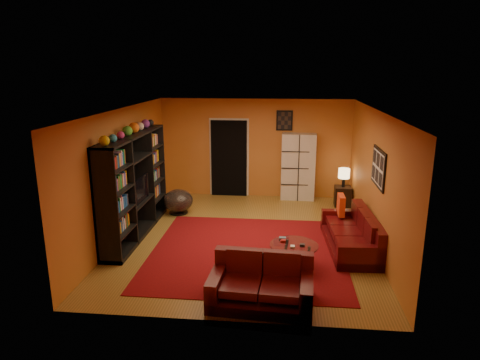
# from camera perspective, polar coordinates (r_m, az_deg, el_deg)

# --- Properties ---
(floor) EXTENTS (6.00, 6.00, 0.00)m
(floor) POSITION_cam_1_polar(r_m,az_deg,el_deg) (8.85, 0.71, -7.68)
(floor) COLOR brown
(floor) RESTS_ON ground
(ceiling) EXTENTS (6.00, 6.00, 0.00)m
(ceiling) POSITION_cam_1_polar(r_m,az_deg,el_deg) (8.22, 0.76, 9.32)
(ceiling) COLOR white
(ceiling) RESTS_ON wall_back
(wall_back) EXTENTS (6.00, 0.00, 6.00)m
(wall_back) POSITION_cam_1_polar(r_m,az_deg,el_deg) (11.36, 2.06, 4.24)
(wall_back) COLOR #B86728
(wall_back) RESTS_ON floor
(wall_front) EXTENTS (6.00, 0.00, 6.00)m
(wall_front) POSITION_cam_1_polar(r_m,az_deg,el_deg) (5.60, -1.97, -7.09)
(wall_front) COLOR #B86728
(wall_front) RESTS_ON floor
(wall_left) EXTENTS (0.00, 6.00, 6.00)m
(wall_left) POSITION_cam_1_polar(r_m,az_deg,el_deg) (9.00, -15.33, 0.88)
(wall_left) COLOR #B86728
(wall_left) RESTS_ON floor
(wall_right) EXTENTS (0.00, 6.00, 6.00)m
(wall_right) POSITION_cam_1_polar(r_m,az_deg,el_deg) (8.60, 17.57, 0.07)
(wall_right) COLOR #B86728
(wall_right) RESTS_ON floor
(rug) EXTENTS (3.60, 3.60, 0.01)m
(rug) POSITION_cam_1_polar(r_m,az_deg,el_deg) (8.20, 0.98, -9.53)
(rug) COLOR #5F0A10
(rug) RESTS_ON floor
(doorway) EXTENTS (0.95, 0.10, 2.04)m
(doorway) POSITION_cam_1_polar(r_m,az_deg,el_deg) (11.44, -1.47, 2.89)
(doorway) COLOR black
(doorway) RESTS_ON floor
(wall_art_right) EXTENTS (0.03, 1.00, 0.70)m
(wall_art_right) POSITION_cam_1_polar(r_m,az_deg,el_deg) (8.24, 18.00, 1.56)
(wall_art_right) COLOR black
(wall_art_right) RESTS_ON wall_right
(wall_art_back) EXTENTS (0.42, 0.03, 0.52)m
(wall_art_back) POSITION_cam_1_polar(r_m,az_deg,el_deg) (11.21, 5.95, 7.90)
(wall_art_back) COLOR black
(wall_art_back) RESTS_ON wall_back
(entertainment_unit) EXTENTS (0.45, 3.00, 2.10)m
(entertainment_unit) POSITION_cam_1_polar(r_m,az_deg,el_deg) (8.99, -13.88, -0.70)
(entertainment_unit) COLOR black
(entertainment_unit) RESTS_ON floor
(tv) EXTENTS (0.88, 0.11, 0.50)m
(tv) POSITION_cam_1_polar(r_m,az_deg,el_deg) (8.96, -13.62, -1.25)
(tv) COLOR black
(tv) RESTS_ON entertainment_unit
(sofa) EXTENTS (0.94, 2.08, 0.85)m
(sofa) POSITION_cam_1_polar(r_m,az_deg,el_deg) (8.53, 15.05, -7.03)
(sofa) COLOR #44090D
(sofa) RESTS_ON rug
(loveseat) EXTENTS (1.56, 1.00, 0.85)m
(loveseat) POSITION_cam_1_polar(r_m,az_deg,el_deg) (6.52, 2.90, -13.62)
(loveseat) COLOR #44090D
(loveseat) RESTS_ON rug
(throw_pillow) EXTENTS (0.12, 0.42, 0.42)m
(throw_pillow) POSITION_cam_1_polar(r_m,az_deg,el_deg) (9.09, 13.32, -3.26)
(throw_pillow) COLOR #EF431A
(throw_pillow) RESTS_ON sofa
(coffee_table) EXTENTS (0.84, 0.84, 0.42)m
(coffee_table) POSITION_cam_1_polar(r_m,az_deg,el_deg) (7.52, 7.19, -8.90)
(coffee_table) COLOR silver
(coffee_table) RESTS_ON floor
(storage_cabinet) EXTENTS (0.88, 0.42, 1.74)m
(storage_cabinet) POSITION_cam_1_polar(r_m,az_deg,el_deg) (11.24, 7.78, 1.75)
(storage_cabinet) COLOR beige
(storage_cabinet) RESTS_ON floor
(bowl_chair) EXTENTS (0.71, 0.71, 0.57)m
(bowl_chair) POSITION_cam_1_polar(r_m,az_deg,el_deg) (10.28, -8.25, -2.77)
(bowl_chair) COLOR black
(bowl_chair) RESTS_ON floor
(side_table) EXTENTS (0.41, 0.41, 0.50)m
(side_table) POSITION_cam_1_polar(r_m,az_deg,el_deg) (11.03, 13.52, -2.12)
(side_table) COLOR black
(side_table) RESTS_ON floor
(table_lamp) EXTENTS (0.28, 0.28, 0.46)m
(table_lamp) POSITION_cam_1_polar(r_m,az_deg,el_deg) (10.88, 13.70, 0.78)
(table_lamp) COLOR black
(table_lamp) RESTS_ON side_table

